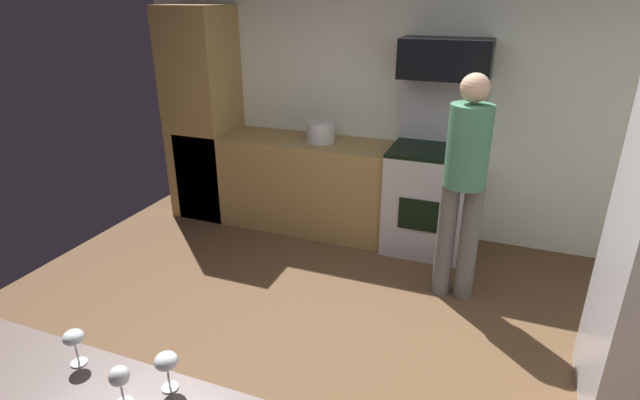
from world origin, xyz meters
TOP-DOWN VIEW (x-y plane):
  - ground_plane at (0.00, 0.00)m, footprint 5.20×4.80m
  - wall_back at (0.00, 2.34)m, footprint 5.20×0.12m
  - lower_cabinet_run at (-0.90, 1.98)m, footprint 2.40×0.60m
  - cabinet_column at (-1.90, 1.98)m, footprint 0.60×0.60m
  - oven_range at (0.46, 1.97)m, footprint 0.76×0.65m
  - microwave at (0.46, 2.06)m, footprint 0.74×0.38m
  - person_cook at (0.78, 1.23)m, footprint 0.31×0.30m
  - wine_glass_mid at (0.03, -1.17)m, footprint 0.08×0.08m
  - wine_glass_far at (-0.07, -1.29)m, footprint 0.07×0.07m
  - wine_glass_extra at (-0.37, -1.19)m, footprint 0.08×0.08m
  - stock_pot at (-0.62, 1.98)m, footprint 0.27×0.27m

SIDE VIEW (x-z plane):
  - ground_plane at x=0.00m, z-range -0.02..0.00m
  - lower_cabinet_run at x=-0.90m, z-range 0.00..0.90m
  - oven_range at x=0.46m, z-range -0.25..1.28m
  - person_cook at x=0.78m, z-range 0.11..1.82m
  - stock_pot at x=-0.62m, z-range 0.90..1.10m
  - wine_glass_far at x=-0.07m, z-range 0.93..1.09m
  - wine_glass_extra at x=-0.37m, z-range 0.94..1.09m
  - wine_glass_mid at x=0.03m, z-range 0.94..1.09m
  - cabinet_column at x=-1.90m, z-range 0.00..2.10m
  - wall_back at x=0.00m, z-range 0.00..2.60m
  - microwave at x=0.46m, z-range 1.53..1.86m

